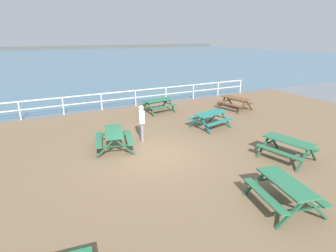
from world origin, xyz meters
The scene contains 11 objects.
ground_plane centered at (0.00, 0.00, -0.10)m, with size 30.00×24.00×0.20m, color brown.
sea_band centered at (0.00, 52.75, 0.00)m, with size 142.00×90.00×0.01m, color #476B84.
distant_shoreline centered at (0.00, 95.75, 0.00)m, with size 142.00×6.00×1.80m, color #4C4C47.
seaward_railing centered at (0.00, 7.75, 0.76)m, with size 23.07×0.07×1.08m.
picnic_table_near_left centered at (4.02, 1.72, 0.58)m, with size 2.08×1.86×0.80m.
picnic_table_near_right centered at (1.71, -4.79, 0.58)m, with size 1.88×2.10×0.80m.
picnic_table_mid_centre centered at (-1.19, 1.35, 0.58)m, with size 1.91×2.12×0.80m.
picnic_table_far_left centered at (2.98, 5.70, 0.58)m, with size 1.99×1.75×0.80m.
picnic_table_seaward centered at (4.36, -2.72, 0.58)m, with size 1.83×2.05×0.80m.
picnic_table_corner centered at (7.57, 3.88, 0.58)m, with size 1.81×2.04×0.80m.
visitor centered at (0.16, 1.59, 0.95)m, with size 0.29×0.52×1.66m.
Camera 1 is at (-4.15, -9.01, 4.52)m, focal length 29.05 mm.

